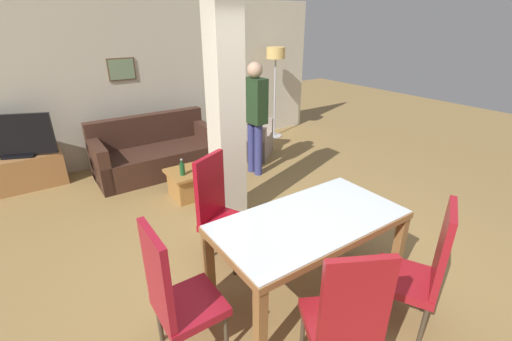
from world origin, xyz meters
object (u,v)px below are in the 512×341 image
at_px(dining_chair_far_left, 220,208).
at_px(dining_chair_near_left, 345,317).
at_px(tv_stand, 25,172).
at_px(standing_person, 255,112).
at_px(floor_lamp, 276,61).
at_px(sofa, 156,154).
at_px(bottle, 182,169).
at_px(tv_screen, 14,137).
at_px(coffee_table, 190,183).
at_px(armchair, 245,140).
at_px(dining_table, 309,233).
at_px(dining_chair_head_left, 176,294).
at_px(dining_chair_near_right, 421,267).

bearing_deg(dining_chair_far_left, dining_chair_near_left, 63.61).
xyz_separation_m(tv_stand, standing_person, (3.17, -1.49, 0.78)).
bearing_deg(floor_lamp, sofa, -172.15).
distance_m(bottle, tv_screen, 2.51).
xyz_separation_m(dining_chair_far_left, coffee_table, (0.30, 1.46, -0.38)).
xyz_separation_m(armchair, tv_stand, (-3.49, 0.67, -0.03)).
bearing_deg(armchair, dining_chair_far_left, 9.70).
bearing_deg(tv_stand, dining_chair_far_left, -62.06).
bearing_deg(dining_table, sofa, 93.57).
bearing_deg(bottle, sofa, 88.06).
xyz_separation_m(tv_stand, tv_screen, (0.00, 0.00, 0.56)).
xyz_separation_m(dining_chair_head_left, coffee_table, (1.14, 2.33, -0.38)).
bearing_deg(dining_table, coffee_table, 93.09).
xyz_separation_m(dining_chair_far_left, bottle, (0.17, 1.38, -0.10)).
xyz_separation_m(dining_chair_near_left, sofa, (0.22, 4.29, -0.28)).
distance_m(sofa, tv_screen, 1.99).
xyz_separation_m(dining_table, standing_person, (1.10, 2.48, 0.43)).
height_order(dining_chair_far_left, tv_stand, dining_chair_far_left).
bearing_deg(dining_chair_near_left, standing_person, 92.84).
relative_size(sofa, floor_lamp, 1.05).
height_order(dining_chair_near_left, standing_person, standing_person).
relative_size(coffee_table, tv_stand, 0.55).
bearing_deg(dining_chair_near_left, dining_table, 90.00).
distance_m(tv_stand, standing_person, 3.59).
xyz_separation_m(dining_chair_near_right, coffee_table, (-0.56, 3.16, -0.38)).
bearing_deg(standing_person, dining_chair_head_left, 129.66).
bearing_deg(standing_person, tv_stand, 58.26).
bearing_deg(bottle, armchair, 31.63).
height_order(dining_chair_head_left, tv_stand, dining_chair_head_left).
bearing_deg(armchair, dining_table, 23.78).
bearing_deg(dining_table, dining_chair_near_left, -117.77).
bearing_deg(dining_chair_head_left, dining_chair_far_left, 136.18).
bearing_deg(dining_chair_near_left, armchair, 93.45).
distance_m(dining_chair_near_right, dining_chair_far_left, 1.90).
height_order(tv_stand, standing_person, standing_person).
xyz_separation_m(dining_chair_head_left, tv_stand, (-0.80, 3.96, -0.33)).
distance_m(dining_chair_near_left, bottle, 3.08).
xyz_separation_m(dining_chair_head_left, standing_person, (2.37, 2.48, 0.45)).
bearing_deg(dining_chair_far_left, standing_person, -159.98).
bearing_deg(dining_chair_head_left, tv_screen, -168.55).
xyz_separation_m(dining_chair_head_left, armchair, (2.69, 3.29, -0.30)).
bearing_deg(tv_screen, tv_stand, 112.55).
relative_size(bottle, tv_stand, 0.22).
height_order(dining_chair_near_right, sofa, dining_chair_near_right).
xyz_separation_m(dining_chair_far_left, floor_lamp, (2.97, 2.97, 0.99)).
xyz_separation_m(armchair, tv_screen, (-3.49, 0.67, 0.53)).
height_order(dining_chair_near_left, armchair, dining_chair_near_left).
bearing_deg(dining_chair_far_left, armchair, -153.82).
relative_size(dining_chair_head_left, bottle, 4.91).
height_order(dining_chair_head_left, standing_person, standing_person).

